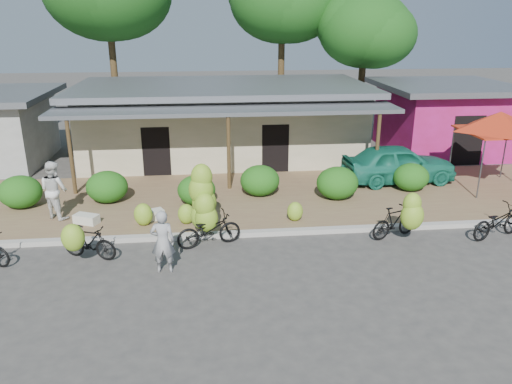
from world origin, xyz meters
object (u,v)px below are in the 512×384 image
at_px(bike_center, 205,213).
at_px(bike_right, 401,218).
at_px(tree_near_right, 361,28).
at_px(sack_near, 150,215).
at_px(teal_van, 398,163).
at_px(sack_far, 86,219).
at_px(bike_far_right, 497,222).
at_px(bystander, 54,190).
at_px(bike_left, 85,241).
at_px(vendor, 163,242).
at_px(red_canopy, 500,122).

relative_size(bike_center, bike_right, 1.35).
xyz_separation_m(tree_near_right, sack_near, (-9.97, -11.34, -5.38)).
bearing_deg(sack_near, teal_van, 17.64).
distance_m(bike_right, sack_far, 9.54).
xyz_separation_m(bike_far_right, bystander, (-13.26, 2.66, 0.56)).
distance_m(sack_far, bystander, 1.42).
bearing_deg(bike_far_right, bystander, 59.12).
bearing_deg(bike_right, bike_left, 71.15).
bearing_deg(bike_far_right, sack_near, 58.73).
bearing_deg(bike_left, tree_near_right, -18.58).
xyz_separation_m(sack_near, vendor, (0.66, -3.23, 0.57)).
relative_size(bike_center, bystander, 1.23).
bearing_deg(bike_far_right, tree_near_right, -18.16).
height_order(bike_left, bystander, bystander).
height_order(bike_right, bystander, bystander).
xyz_separation_m(tree_near_right, red_canopy, (2.46, -9.39, -3.04)).
xyz_separation_m(bike_right, bystander, (-10.35, 2.55, 0.36)).
height_order(bike_right, bike_far_right, bike_right).
height_order(vendor, teal_van, vendor).
relative_size(sack_near, sack_far, 1.13).
relative_size(vendor, bystander, 0.90).
bearing_deg(bike_right, sack_near, 53.14).
relative_size(bike_center, bike_far_right, 1.14).
distance_m(tree_near_right, bike_center, 16.01).
distance_m(red_canopy, bystander, 15.54).
distance_m(bike_left, vendor, 2.26).
distance_m(tree_near_right, bystander, 17.48).
bearing_deg(vendor, bike_far_right, -171.39).
xyz_separation_m(bike_far_right, sack_far, (-12.24, 2.08, -0.24)).
distance_m(bike_center, vendor, 2.00).
bearing_deg(vendor, sack_near, -76.39).
relative_size(red_canopy, bike_center, 1.53).
height_order(bike_left, teal_van, teal_van).
bearing_deg(vendor, bike_left, -18.74).
height_order(sack_far, teal_van, teal_van).
distance_m(bike_center, sack_far, 4.04).
bearing_deg(bike_far_right, bike_center, 66.60).
relative_size(tree_near_right, bike_far_right, 3.72).
bearing_deg(bike_center, bike_left, 89.09).
distance_m(bike_center, bike_right, 5.65).
relative_size(red_canopy, sack_far, 4.67).
xyz_separation_m(bike_center, teal_van, (7.44, 4.48, -0.06)).
bearing_deg(tree_near_right, red_canopy, -75.32).
distance_m(bike_far_right, teal_van, 5.19).
bearing_deg(bystander, bike_center, -169.09).
height_order(bike_far_right, vendor, vendor).
bearing_deg(tree_near_right, teal_van, -95.32).
xyz_separation_m(sack_far, bystander, (-1.02, 0.58, 0.79)).
bearing_deg(tree_near_right, bike_right, -100.98).
relative_size(tree_near_right, vendor, 4.44).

